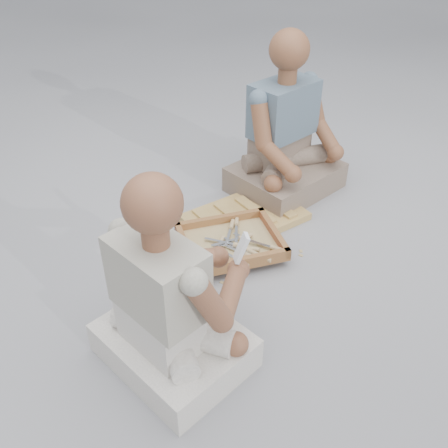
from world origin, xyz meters
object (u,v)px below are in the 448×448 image
craftsman (170,306)px  companion (286,141)px  carved_panel (245,217)px  tool_tray (231,243)px

craftsman → companion: size_ratio=0.91×
carved_panel → companion: companion is taller
carved_panel → craftsman: (-0.70, -0.71, 0.27)m
carved_panel → tool_tray: (-0.20, -0.22, 0.04)m
carved_panel → companion: 0.51m
carved_panel → tool_tray: size_ratio=1.13×
carved_panel → craftsman: craftsman is taller
carved_panel → craftsman: 1.03m
carved_panel → companion: size_ratio=0.66×
carved_panel → craftsman: size_ratio=0.72×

